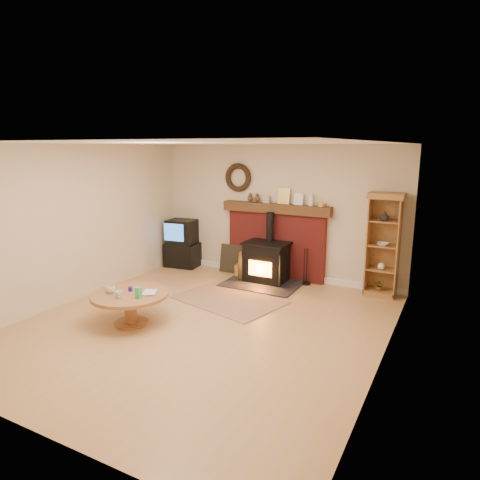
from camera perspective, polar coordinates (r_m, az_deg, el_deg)
The scene contains 11 objects.
ground at distance 6.40m, azimuth -4.93°, elevation -11.22°, with size 5.50×5.50×0.00m, color tan.
room_shell at distance 6.02m, azimuth -4.88°, elevation 4.29°, with size 5.02×5.52×2.61m.
chimney_breast at distance 8.42m, azimuth 4.79°, elevation 0.28°, with size 2.20×0.22×1.78m.
wood_stove at distance 8.19m, azimuth 3.46°, elevation -3.08°, with size 1.40×1.00×1.34m.
area_rug at distance 7.36m, azimuth -1.48°, elevation -7.93°, with size 1.76×1.21×0.01m, color brown.
tv_unit at distance 9.33m, azimuth -7.73°, elevation -0.56°, with size 0.75×0.56×1.02m.
curio_cabinet at distance 7.74m, azimuth 18.57°, elevation -0.61°, with size 0.58×0.42×1.80m.
firelog_box at distance 8.56m, azimuth 0.85°, elevation -4.13°, with size 0.41×0.26×0.26m, color gold.
leaning_painting at distance 8.84m, azimuth -1.23°, elevation -2.50°, with size 0.48×0.03×0.58m, color black.
fire_tools at distance 8.21m, azimuth 8.78°, elevation -5.17°, with size 0.16×0.16×0.70m.
coffee_table at distance 6.48m, azimuth -14.50°, elevation -7.61°, with size 1.12×1.12×0.63m.
Camera 1 is at (3.20, -4.93, 2.55)m, focal length 32.00 mm.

